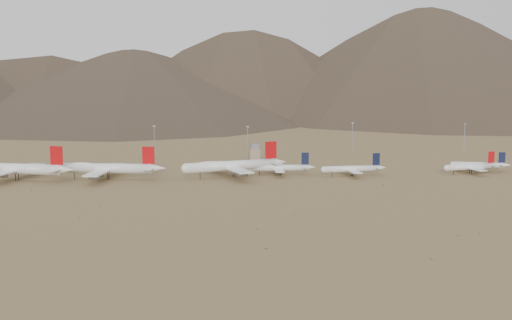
{
  "coord_description": "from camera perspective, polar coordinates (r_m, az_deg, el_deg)",
  "views": [
    {
      "loc": [
        -33.48,
        -367.72,
        65.14
      ],
      "look_at": [
        19.17,
        30.0,
        11.39
      ],
      "focal_mm": 45.0,
      "sensor_mm": 36.0,
      "label": 1
    }
  ],
  "objects": [
    {
      "name": "ground",
      "position": [
        374.94,
        -2.31,
        -2.38
      ],
      "size": [
        3000.0,
        3000.0,
        0.0
      ],
      "primitive_type": "plane",
      "color": "#99794F",
      "rests_on": "ground"
    },
    {
      "name": "mountain_ridge",
      "position": [
        1270.99,
        -6.14,
        11.42
      ],
      "size": [
        4400.0,
        1000.0,
        300.0
      ],
      "color": "brown",
      "rests_on": "ground"
    },
    {
      "name": "widebody_west",
      "position": [
        421.15,
        -20.61,
        -0.71
      ],
      "size": [
        71.24,
        56.89,
        22.15
      ],
      "rotation": [
        0.0,
        0.0,
        -0.35
      ],
      "color": "white",
      "rests_on": "ground"
    },
    {
      "name": "widebody_centre",
      "position": [
        409.33,
        -13.14,
        -0.71
      ],
      "size": [
        69.44,
        54.52,
        20.92
      ],
      "rotation": [
        0.0,
        0.0,
        -0.21
      ],
      "color": "white",
      "rests_on": "ground"
    },
    {
      "name": "widebody_east",
      "position": [
        408.79,
        -2.16,
        -0.49
      ],
      "size": [
        70.62,
        55.99,
        21.62
      ],
      "rotation": [
        0.0,
        0.0,
        0.29
      ],
      "color": "white",
      "rests_on": "ground"
    },
    {
      "name": "narrowbody_a",
      "position": [
        417.31,
        2.22,
        -0.7
      ],
      "size": [
        44.32,
        31.92,
        14.62
      ],
      "rotation": [
        0.0,
        0.0,
        -0.08
      ],
      "color": "white",
      "rests_on": "ground"
    },
    {
      "name": "narrowbody_b",
      "position": [
        417.67,
        8.6,
        -0.77
      ],
      "size": [
        44.07,
        31.63,
        14.53
      ],
      "rotation": [
        0.0,
        0.0,
        0.05
      ],
      "color": "white",
      "rests_on": "ground"
    },
    {
      "name": "narrowbody_c",
      "position": [
        446.2,
        18.59,
        -0.57
      ],
      "size": [
        42.63,
        31.12,
        14.17
      ],
      "rotation": [
        0.0,
        0.0,
        0.17
      ],
      "color": "white",
      "rests_on": "ground"
    },
    {
      "name": "narrowbody_d",
      "position": [
        459.97,
        19.25,
        -0.4
      ],
      "size": [
        38.51,
        28.64,
        13.14
      ],
      "rotation": [
        0.0,
        0.0,
        -0.31
      ],
      "color": "white",
      "rests_on": "ground"
    },
    {
      "name": "control_tower",
      "position": [
        495.45,
        -0.12,
        0.7
      ],
      "size": [
        8.0,
        8.0,
        12.0
      ],
      "color": "gray",
      "rests_on": "ground"
    },
    {
      "name": "mast_west",
      "position": [
        504.42,
        -9.02,
        1.74
      ],
      "size": [
        2.0,
        0.6,
        25.7
      ],
      "color": "gray",
      "rests_on": "ground"
    },
    {
      "name": "mast_centre",
      "position": [
        492.19,
        -0.75,
        1.69
      ],
      "size": [
        2.0,
        0.6,
        25.7
      ],
      "color": "gray",
      "rests_on": "ground"
    },
    {
      "name": "mast_east",
      "position": [
        537.96,
        8.56,
        2.11
      ],
      "size": [
        2.0,
        0.6,
        25.7
      ],
      "color": "gray",
      "rests_on": "ground"
    },
    {
      "name": "mast_far_east",
      "position": [
        545.99,
        18.04,
        1.9
      ],
      "size": [
        2.0,
        0.6,
        25.7
      ],
      "color": "gray",
      "rests_on": "ground"
    },
    {
      "name": "desert_scrub",
      "position": [
        303.57,
        7.56,
        -4.77
      ],
      "size": [
        419.24,
        175.3,
        0.87
      ],
      "color": "olive",
      "rests_on": "ground"
    }
  ]
}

